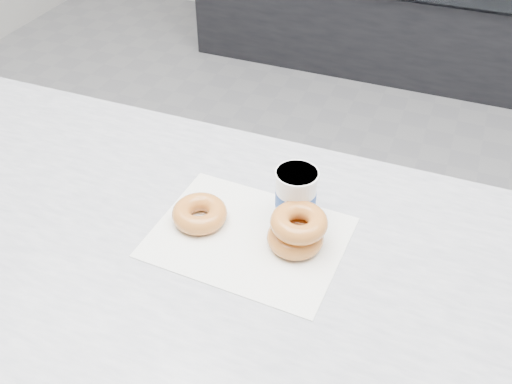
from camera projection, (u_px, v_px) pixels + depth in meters
ground at (287, 315)px, 2.01m from camera, size 5.00×5.00×0.00m
wax_paper at (249, 237)px, 1.03m from camera, size 0.35×0.28×0.00m
donut_single at (200, 214)px, 1.05m from camera, size 0.13×0.13×0.04m
donut_stack at (297, 230)px, 0.99m from camera, size 0.14×0.14×0.07m
coffee_cup at (296, 195)px, 1.04m from camera, size 0.09×0.09×0.11m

